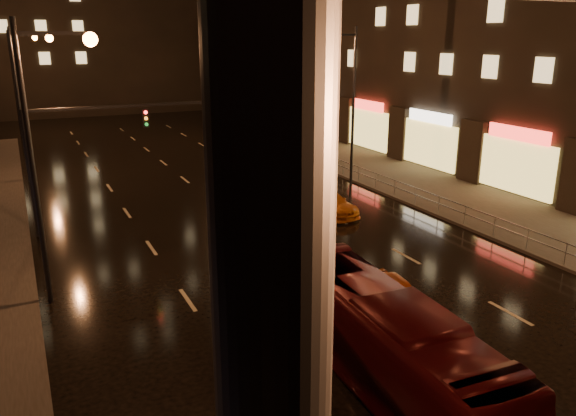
{
  "coord_description": "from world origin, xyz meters",
  "views": [
    {
      "loc": [
        -9.9,
        -8.68,
        9.38
      ],
      "look_at": [
        -0.09,
        11.57,
        2.5
      ],
      "focal_mm": 35.0,
      "sensor_mm": 36.0,
      "label": 1
    }
  ],
  "objects": [
    {
      "name": "sidewalk_right",
      "position": [
        13.5,
        15.0,
        0.07
      ],
      "size": [
        7.0,
        70.0,
        0.15
      ],
      "primitive_type": "cube",
      "color": "#38332D",
      "rests_on": "ground"
    },
    {
      "name": "traffic_signal",
      "position": [
        -5.06,
        20.0,
        4.74
      ],
      "size": [
        15.31,
        0.32,
        6.2
      ],
      "color": "black",
      "rests_on": "ground"
    },
    {
      "name": "bus_curb",
      "position": [
        9.0,
        40.59,
        1.36
      ],
      "size": [
        2.56,
        9.86,
        2.73
      ],
      "primitive_type": "imported",
      "rotation": [
        0.0,
        0.0,
        -0.03
      ],
      "color": "#982B0F",
      "rests_on": "ground"
    },
    {
      "name": "taxi_far",
      "position": [
        4.99,
        17.0,
        0.62
      ],
      "size": [
        2.23,
        4.42,
        1.23
      ],
      "primitive_type": "imported",
      "rotation": [
        0.0,
        0.0,
        0.12
      ],
      "color": "#CC6513",
      "rests_on": "ground"
    },
    {
      "name": "taxi_near",
      "position": [
        1.52,
        6.08,
        0.59
      ],
      "size": [
        1.75,
        3.57,
        1.17
      ],
      "primitive_type": "imported",
      "rotation": [
        0.0,
        0.0,
        -0.11
      ],
      "color": "#CA4F13",
      "rests_on": "ground"
    },
    {
      "name": "ground",
      "position": [
        0.0,
        20.0,
        0.0
      ],
      "size": [
        140.0,
        140.0,
        0.0
      ],
      "primitive_type": "plane",
      "color": "black",
      "rests_on": "ground"
    },
    {
      "name": "railing_right",
      "position": [
        10.2,
        18.0,
        0.9
      ],
      "size": [
        0.05,
        56.0,
        1.0
      ],
      "color": "#99999E",
      "rests_on": "sidewalk_right"
    },
    {
      "name": "bus_red",
      "position": [
        -1.5,
        2.5,
        1.36
      ],
      "size": [
        2.8,
        9.89,
        2.72
      ],
      "primitive_type": "imported",
      "rotation": [
        0.0,
        0.0,
        -0.05
      ],
      "color": "#550C11",
      "rests_on": "ground"
    }
  ]
}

